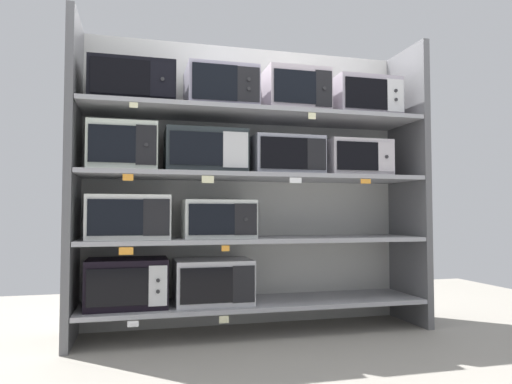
# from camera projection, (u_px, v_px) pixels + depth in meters

# --- Properties ---
(ground) EXTENTS (6.39, 6.00, 0.02)m
(ground) POSITION_uv_depth(u_px,v_px,m) (306.00, 384.00, 2.29)
(ground) COLOR gray
(back_panel) EXTENTS (2.59, 0.04, 2.11)m
(back_panel) POSITION_uv_depth(u_px,v_px,m) (247.00, 184.00, 3.58)
(back_panel) COLOR #B2B2AD
(back_panel) RESTS_ON ground
(upright_left) EXTENTS (0.05, 0.52, 2.11)m
(upright_left) POSITION_uv_depth(u_px,v_px,m) (73.00, 178.00, 3.01)
(upright_left) COLOR #5B5B5E
(upright_left) RESTS_ON ground
(upright_right) EXTENTS (0.05, 0.52, 2.11)m
(upright_right) POSITION_uv_depth(u_px,v_px,m) (409.00, 184.00, 3.61)
(upright_right) COLOR #5B5B5E
(upright_right) RESTS_ON ground
(shelf_0) EXTENTS (2.39, 0.52, 0.03)m
(shelf_0) POSITION_uv_depth(u_px,v_px,m) (256.00, 303.00, 3.27)
(shelf_0) COLOR #99999E
(shelf_0) RESTS_ON ground
(microwave_0) EXTENTS (0.52, 0.38, 0.32)m
(microwave_0) POSITION_uv_depth(u_px,v_px,m) (127.00, 283.00, 3.06)
(microwave_0) COLOR black
(microwave_0) RESTS_ON shelf_0
(microwave_1) EXTENTS (0.52, 0.39, 0.30)m
(microwave_1) POSITION_uv_depth(u_px,v_px,m) (213.00, 281.00, 3.20)
(microwave_1) COLOR silver
(microwave_1) RESTS_ON shelf_0
(price_tag_0) EXTENTS (0.07, 0.00, 0.04)m
(price_tag_0) POSITION_uv_depth(u_px,v_px,m) (133.00, 324.00, 2.81)
(price_tag_0) COLOR white
(price_tag_1) EXTENTS (0.06, 0.00, 0.04)m
(price_tag_1) POSITION_uv_depth(u_px,v_px,m) (224.00, 320.00, 2.94)
(price_tag_1) COLOR beige
(shelf_1) EXTENTS (2.39, 0.52, 0.03)m
(shelf_1) POSITION_uv_depth(u_px,v_px,m) (256.00, 240.00, 3.29)
(shelf_1) COLOR #99999E
(microwave_2) EXTENTS (0.53, 0.40, 0.29)m
(microwave_2) POSITION_uv_depth(u_px,v_px,m) (129.00, 217.00, 3.08)
(microwave_2) COLOR white
(microwave_2) RESTS_ON shelf_1
(microwave_3) EXTENTS (0.48, 0.36, 0.26)m
(microwave_3) POSITION_uv_depth(u_px,v_px,m) (218.00, 219.00, 3.23)
(microwave_3) COLOR silver
(microwave_3) RESTS_ON shelf_1
(price_tag_2) EXTENTS (0.09, 0.00, 0.05)m
(price_tag_2) POSITION_uv_depth(u_px,v_px,m) (126.00, 251.00, 2.82)
(price_tag_2) COLOR orange
(price_tag_3) EXTENTS (0.05, 0.00, 0.04)m
(price_tag_3) POSITION_uv_depth(u_px,v_px,m) (226.00, 248.00, 2.97)
(price_tag_3) COLOR orange
(shelf_2) EXTENTS (2.39, 0.52, 0.03)m
(shelf_2) POSITION_uv_depth(u_px,v_px,m) (256.00, 177.00, 3.31)
(shelf_2) COLOR #99999E
(microwave_4) EXTENTS (0.44, 0.40, 0.32)m
(microwave_4) POSITION_uv_depth(u_px,v_px,m) (123.00, 148.00, 3.09)
(microwave_4) COLOR silver
(microwave_4) RESTS_ON shelf_2
(microwave_5) EXTENTS (0.55, 0.36, 0.30)m
(microwave_5) POSITION_uv_depth(u_px,v_px,m) (205.00, 152.00, 3.23)
(microwave_5) COLOR #2A3235
(microwave_5) RESTS_ON shelf_2
(microwave_6) EXTENTS (0.50, 0.39, 0.27)m
(microwave_6) POSITION_uv_depth(u_px,v_px,m) (285.00, 157.00, 3.37)
(microwave_6) COLOR #989AA8
(microwave_6) RESTS_ON shelf_2
(microwave_7) EXTENTS (0.47, 0.41, 0.27)m
(microwave_7) POSITION_uv_depth(u_px,v_px,m) (353.00, 159.00, 3.50)
(microwave_7) COLOR #BDB5BB
(microwave_7) RESTS_ON shelf_2
(price_tag_4) EXTENTS (0.06, 0.00, 0.04)m
(price_tag_4) POSITION_uv_depth(u_px,v_px,m) (128.00, 177.00, 2.84)
(price_tag_4) COLOR orange
(price_tag_5) EXTENTS (0.08, 0.00, 0.05)m
(price_tag_5) POSITION_uv_depth(u_px,v_px,m) (208.00, 179.00, 2.96)
(price_tag_5) COLOR beige
(price_tag_6) EXTENTS (0.08, 0.00, 0.04)m
(price_tag_6) POSITION_uv_depth(u_px,v_px,m) (296.00, 180.00, 3.11)
(price_tag_6) COLOR white
(price_tag_7) EXTENTS (0.08, 0.00, 0.03)m
(price_tag_7) POSITION_uv_depth(u_px,v_px,m) (366.00, 181.00, 3.23)
(price_tag_7) COLOR orange
(shelf_3) EXTENTS (2.39, 0.52, 0.03)m
(shelf_3) POSITION_uv_depth(u_px,v_px,m) (256.00, 115.00, 3.33)
(shelf_3) COLOR #99999E
(microwave_8) EXTENTS (0.55, 0.40, 0.28)m
(microwave_8) POSITION_uv_depth(u_px,v_px,m) (132.00, 85.00, 3.13)
(microwave_8) COLOR black
(microwave_8) RESTS_ON shelf_3
(microwave_9) EXTENTS (0.48, 0.41, 0.29)m
(microwave_9) POSITION_uv_depth(u_px,v_px,m) (220.00, 90.00, 3.27)
(microwave_9) COLOR #9F99AF
(microwave_9) RESTS_ON shelf_3
(microwave_10) EXTENTS (0.45, 0.36, 0.32)m
(microwave_10) POSITION_uv_depth(u_px,v_px,m) (295.00, 93.00, 3.41)
(microwave_10) COLOR #BEB0B9
(microwave_10) RESTS_ON shelf_3
(microwave_11) EXTENTS (0.50, 0.34, 0.30)m
(microwave_11) POSITION_uv_depth(u_px,v_px,m) (364.00, 99.00, 3.55)
(microwave_11) COLOR #A59CA8
(microwave_11) RESTS_ON shelf_3
(price_tag_8) EXTENTS (0.05, 0.00, 0.03)m
(price_tag_8) POSITION_uv_depth(u_px,v_px,m) (134.00, 105.00, 2.87)
(price_tag_8) COLOR beige
(price_tag_9) EXTENTS (0.05, 0.00, 0.04)m
(price_tag_9) POSITION_uv_depth(u_px,v_px,m) (312.00, 116.00, 3.16)
(price_tag_9) COLOR beige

